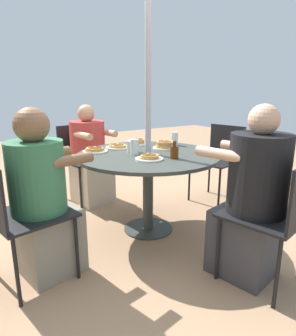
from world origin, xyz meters
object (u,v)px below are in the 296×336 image
at_px(patio_chair_west, 18,212).
at_px(pancake_plate_a, 149,158).
at_px(pancake_plate_b, 117,147).
at_px(patio_chair_east, 219,156).
at_px(diner_south, 90,160).
at_px(pancake_plate_d, 165,145).
at_px(diner_west, 43,203).
at_px(pancake_plate_e, 138,142).
at_px(drinking_glass_b, 174,139).
at_px(patio_table, 148,164).
at_px(syrup_bottle, 174,152).
at_px(diner_north, 251,203).
at_px(coffee_cup, 132,146).
at_px(pancake_plate_c, 95,150).
at_px(patio_chair_north, 277,213).
at_px(drinking_glass_a, 135,147).
at_px(patio_chair_south, 82,155).

height_order(patio_chair_west, pancake_plate_a, patio_chair_west).
bearing_deg(pancake_plate_b, patio_chair_east, -96.89).
xyz_separation_m(diner_south, pancake_plate_d, (-0.88, -0.40, 0.26)).
bearing_deg(diner_west, pancake_plate_e, 107.57).
bearing_deg(drinking_glass_b, patio_table, 113.01).
distance_m(pancake_plate_e, syrup_bottle, 0.71).
distance_m(diner_north, coffee_cup, 1.16).
bearing_deg(patio_chair_east, patio_table, 90.00).
height_order(pancake_plate_c, drinking_glass_b, drinking_glass_b).
xyz_separation_m(patio_chair_north, coffee_cup, (1.27, 0.31, 0.26)).
xyz_separation_m(diner_west, drinking_glass_a, (0.20, -0.84, 0.26)).
xyz_separation_m(pancake_plate_c, pancake_plate_e, (0.11, -0.52, 0.01)).
relative_size(diner_south, drinking_glass_a, 8.19).
distance_m(pancake_plate_b, drinking_glass_a, 0.35).
relative_size(diner_south, diner_west, 0.95).
height_order(diner_south, drinking_glass_b, diner_south).
relative_size(diner_south, pancake_plate_e, 4.94).
xyz_separation_m(coffee_cup, drinking_glass_b, (0.05, -0.53, 0.01)).
bearing_deg(pancake_plate_b, coffee_cup, -174.13).
bearing_deg(pancake_plate_c, pancake_plate_d, -109.65).
bearing_deg(patio_chair_west, diner_north, 49.89).
bearing_deg(diner_south, pancake_plate_d, 105.89).
xyz_separation_m(pancake_plate_c, pancake_plate_d, (-0.22, -0.62, 0.01)).
bearing_deg(pancake_plate_c, patio_chair_south, -12.89).
xyz_separation_m(pancake_plate_a, pancake_plate_b, (0.58, -0.02, -0.00)).
relative_size(patio_chair_west, pancake_plate_d, 3.85).
xyz_separation_m(patio_table, diner_west, (-0.18, 0.97, -0.10)).
xyz_separation_m(patio_chair_south, diner_west, (-1.33, 0.80, 0.01)).
bearing_deg(diner_north, pancake_plate_e, 80.32).
distance_m(patio_table, pancake_plate_a, 0.27).
relative_size(patio_chair_west, diner_west, 0.74).
xyz_separation_m(patio_chair_north, patio_chair_south, (2.29, 0.40, 0.00)).
relative_size(diner_north, patio_chair_east, 1.38).
bearing_deg(diner_north, patio_chair_east, 40.08).
bearing_deg(diner_north, pancake_plate_d, 75.47).
distance_m(patio_table, syrup_bottle, 0.33).
distance_m(diner_west, drinking_glass_b, 1.49).
distance_m(pancake_plate_a, pancake_plate_d, 0.48).
distance_m(patio_chair_east, diner_west, 2.15).
relative_size(patio_chair_west, syrup_bottle, 6.06).
xyz_separation_m(patio_chair_west, drinking_glass_a, (0.24, -1.02, 0.27)).
xyz_separation_m(syrup_bottle, drinking_glass_b, (0.47, -0.37, 0.01)).
bearing_deg(pancake_plate_a, drinking_glass_a, 0.09).
height_order(pancake_plate_a, syrup_bottle, syrup_bottle).
relative_size(patio_table, coffee_cup, 12.08).
bearing_deg(patio_chair_south, pancake_plate_e, 105.68).
bearing_deg(drinking_glass_b, syrup_bottle, 141.38).
relative_size(pancake_plate_b, pancake_plate_d, 1.00).
distance_m(patio_chair_south, pancake_plate_b, 0.81).
bearing_deg(drinking_glass_a, diner_north, -162.17).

